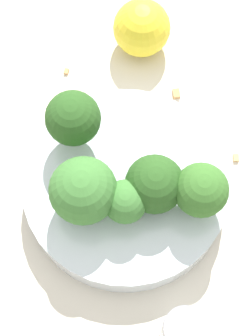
# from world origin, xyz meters

# --- Properties ---
(ground_plane) EXTENTS (3.00, 3.00, 0.00)m
(ground_plane) POSITION_xyz_m (0.00, 0.00, 0.00)
(ground_plane) COLOR beige
(bowl) EXTENTS (0.19, 0.19, 0.03)m
(bowl) POSITION_xyz_m (0.00, 0.00, 0.02)
(bowl) COLOR silver
(bowl) RESTS_ON ground_plane
(broccoli_floret_0) EXTENTS (0.05, 0.05, 0.05)m
(broccoli_floret_0) POSITION_xyz_m (-0.02, -0.02, 0.06)
(broccoli_floret_0) COLOR #8EB770
(broccoli_floret_0) RESTS_ON bowl
(broccoli_floret_1) EXTENTS (0.04, 0.04, 0.05)m
(broccoli_floret_1) POSITION_xyz_m (-0.03, 0.01, 0.06)
(broccoli_floret_1) COLOR #84AD66
(broccoli_floret_1) RESTS_ON bowl
(broccoli_floret_2) EXTENTS (0.05, 0.05, 0.06)m
(broccoli_floret_2) POSITION_xyz_m (-0.04, -0.06, 0.07)
(broccoli_floret_2) COLOR #7A9E5B
(broccoli_floret_2) RESTS_ON bowl
(broccoli_floret_3) EXTENTS (0.05, 0.05, 0.06)m
(broccoli_floret_3) POSITION_xyz_m (0.05, 0.03, 0.07)
(broccoli_floret_3) COLOR #84AD66
(broccoli_floret_3) RESTS_ON bowl
(broccoli_floret_4) EXTENTS (0.06, 0.06, 0.06)m
(broccoli_floret_4) POSITION_xyz_m (-0.01, 0.04, 0.07)
(broccoli_floret_4) COLOR #7A9E5B
(broccoli_floret_4) RESTS_ON bowl
(pepper_shaker) EXTENTS (0.03, 0.03, 0.07)m
(pepper_shaker) POSITION_xyz_m (-0.14, -0.01, 0.03)
(pepper_shaker) COLOR #B2B7BC
(pepper_shaker) RESTS_ON ground_plane
(lemon_wedge) EXTENTS (0.06, 0.06, 0.06)m
(lemon_wedge) POSITION_xyz_m (0.16, -0.06, 0.03)
(lemon_wedge) COLOR yellow
(lemon_wedge) RESTS_ON ground_plane
(almond_crumb_1) EXTENTS (0.01, 0.01, 0.01)m
(almond_crumb_1) POSITION_xyz_m (0.09, -0.08, 0.00)
(almond_crumb_1) COLOR #AD7F4C
(almond_crumb_1) RESTS_ON ground_plane
(almond_crumb_2) EXTENTS (0.01, 0.01, 0.01)m
(almond_crumb_2) POSITION_xyz_m (0.15, 0.03, 0.00)
(almond_crumb_2) COLOR #AD7F4C
(almond_crumb_2) RESTS_ON ground_plane
(almond_crumb_3) EXTENTS (0.01, 0.01, 0.01)m
(almond_crumb_3) POSITION_xyz_m (0.01, -0.11, 0.00)
(almond_crumb_3) COLOR tan
(almond_crumb_3) RESTS_ON ground_plane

